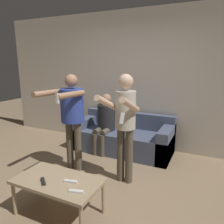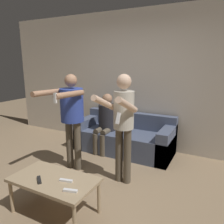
# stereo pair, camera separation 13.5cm
# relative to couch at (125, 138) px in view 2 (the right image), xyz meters

# --- Properties ---
(ground_plane) EXTENTS (14.00, 14.00, 0.00)m
(ground_plane) POSITION_rel_couch_xyz_m (0.08, -1.60, -0.26)
(ground_plane) COLOR #937A5B
(wall_back) EXTENTS (6.40, 0.06, 2.70)m
(wall_back) POSITION_rel_couch_xyz_m (0.08, 0.43, 1.09)
(wall_back) COLOR beige
(wall_back) RESTS_ON ground_plane
(couch) EXTENTS (1.86, 0.78, 0.73)m
(couch) POSITION_rel_couch_xyz_m (0.00, 0.00, 0.00)
(couch) COLOR #4C5670
(couch) RESTS_ON ground_plane
(person_standing_left) EXTENTS (0.48, 0.78, 1.54)m
(person_standing_left) POSITION_rel_couch_xyz_m (-0.44, -1.06, 0.72)
(person_standing_left) COLOR brown
(person_standing_left) RESTS_ON ground_plane
(person_standing_right) EXTENTS (0.40, 0.69, 1.56)m
(person_standing_right) POSITION_rel_couch_xyz_m (0.44, -1.06, 0.69)
(person_standing_right) COLOR brown
(person_standing_right) RESTS_ON ground_plane
(person_seated) EXTENTS (0.34, 0.55, 1.13)m
(person_seated) POSITION_rel_couch_xyz_m (-0.34, -0.14, 0.36)
(person_seated) COLOR brown
(person_seated) RESTS_ON ground_plane
(coffee_table) EXTENTS (0.98, 0.54, 0.44)m
(coffee_table) POSITION_rel_couch_xyz_m (0.04, -2.02, 0.13)
(coffee_table) COLOR tan
(coffee_table) RESTS_ON ground_plane
(remote_near) EXTENTS (0.15, 0.07, 0.02)m
(remote_near) POSITION_rel_couch_xyz_m (0.36, -2.14, 0.19)
(remote_near) COLOR white
(remote_near) RESTS_ON coffee_table
(remote_mid) EXTENTS (0.14, 0.12, 0.02)m
(remote_mid) POSITION_rel_couch_xyz_m (-0.07, -2.14, 0.19)
(remote_mid) COLOR black
(remote_mid) RESTS_ON coffee_table
(remote_far) EXTENTS (0.15, 0.07, 0.02)m
(remote_far) POSITION_rel_couch_xyz_m (0.20, -2.01, 0.19)
(remote_far) COLOR white
(remote_far) RESTS_ON coffee_table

